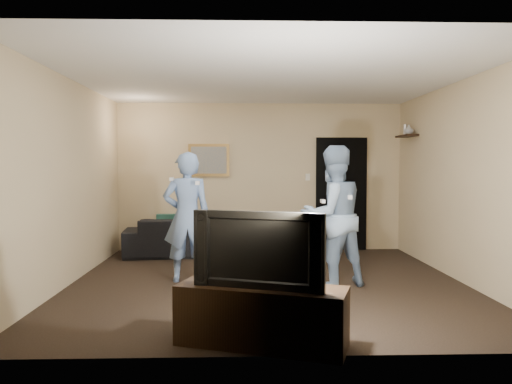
{
  "coord_description": "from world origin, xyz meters",
  "views": [
    {
      "loc": [
        -0.34,
        -6.34,
        1.5
      ],
      "look_at": [
        -0.14,
        0.3,
        1.15
      ],
      "focal_mm": 35.0,
      "sensor_mm": 36.0,
      "label": 1
    }
  ],
  "objects_px": {
    "television": "(262,248)",
    "sofa": "(191,236)",
    "wii_player_left": "(187,217)",
    "tv_console": "(261,316)",
    "wii_player_right": "(333,216)"
  },
  "relations": [
    {
      "from": "tv_console",
      "to": "television",
      "type": "relative_size",
      "value": 1.28
    },
    {
      "from": "sofa",
      "to": "wii_player_right",
      "type": "distance_m",
      "value": 3.05
    },
    {
      "from": "sofa",
      "to": "television",
      "type": "distance_m",
      "value": 4.43
    },
    {
      "from": "television",
      "to": "wii_player_right",
      "type": "height_order",
      "value": "wii_player_right"
    },
    {
      "from": "television",
      "to": "sofa",
      "type": "bearing_deg",
      "value": 122.18
    },
    {
      "from": "tv_console",
      "to": "television",
      "type": "xyz_separation_m",
      "value": [
        0.0,
        0.0,
        0.57
      ]
    },
    {
      "from": "sofa",
      "to": "television",
      "type": "height_order",
      "value": "television"
    },
    {
      "from": "wii_player_right",
      "to": "wii_player_left",
      "type": "bearing_deg",
      "value": 170.06
    },
    {
      "from": "sofa",
      "to": "television",
      "type": "bearing_deg",
      "value": 97.49
    },
    {
      "from": "television",
      "to": "wii_player_left",
      "type": "bearing_deg",
      "value": 129.05
    },
    {
      "from": "sofa",
      "to": "tv_console",
      "type": "height_order",
      "value": "sofa"
    },
    {
      "from": "sofa",
      "to": "tv_console",
      "type": "relative_size",
      "value": 1.55
    },
    {
      "from": "wii_player_left",
      "to": "tv_console",
      "type": "bearing_deg",
      "value": -69.81
    },
    {
      "from": "wii_player_left",
      "to": "wii_player_right",
      "type": "relative_size",
      "value": 0.96
    },
    {
      "from": "sofa",
      "to": "wii_player_left",
      "type": "relative_size",
      "value": 1.3
    }
  ]
}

